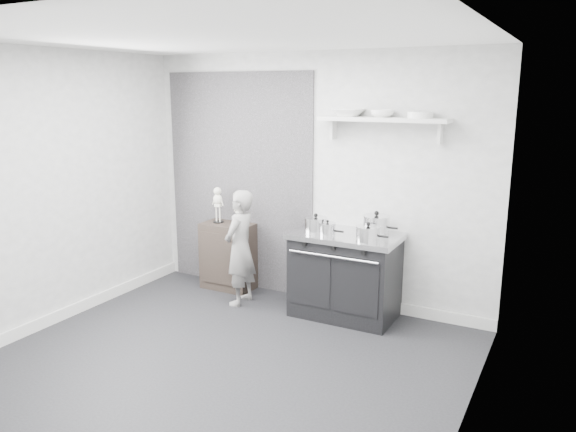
% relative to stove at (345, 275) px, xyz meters
% --- Properties ---
extents(ground, '(4.00, 4.00, 0.00)m').
position_rel_stove_xyz_m(ground, '(-0.52, -1.48, -0.44)').
color(ground, black).
rests_on(ground, ground).
extents(room_shell, '(4.02, 3.62, 2.71)m').
position_rel_stove_xyz_m(room_shell, '(-0.61, -1.33, 1.19)').
color(room_shell, '#A1A19F').
rests_on(room_shell, ground).
extents(wall_shelf, '(1.30, 0.26, 0.24)m').
position_rel_stove_xyz_m(wall_shelf, '(0.28, 0.20, 1.56)').
color(wall_shelf, silver).
rests_on(wall_shelf, room_shell).
extents(stove, '(1.10, 0.69, 0.88)m').
position_rel_stove_xyz_m(stove, '(0.00, 0.00, 0.00)').
color(stove, black).
rests_on(stove, ground).
extents(side_cabinet, '(0.60, 0.35, 0.78)m').
position_rel_stove_xyz_m(side_cabinet, '(-1.53, 0.13, -0.05)').
color(side_cabinet, black).
rests_on(side_cabinet, ground).
extents(child, '(0.32, 0.47, 1.27)m').
position_rel_stove_xyz_m(child, '(-1.14, -0.21, 0.19)').
color(child, gray).
rests_on(child, ground).
extents(pot_front_left, '(0.32, 0.23, 0.20)m').
position_rel_stove_xyz_m(pot_front_left, '(-0.28, -0.12, 0.52)').
color(pot_front_left, silver).
rests_on(pot_front_left, stove).
extents(pot_back_right, '(0.36, 0.27, 0.25)m').
position_rel_stove_xyz_m(pot_back_right, '(0.29, 0.08, 0.54)').
color(pot_back_right, silver).
rests_on(pot_back_right, stove).
extents(pot_front_right, '(0.32, 0.24, 0.19)m').
position_rel_stove_xyz_m(pot_front_right, '(0.30, -0.19, 0.51)').
color(pot_front_right, silver).
rests_on(pot_front_right, stove).
extents(pot_front_center, '(0.25, 0.17, 0.16)m').
position_rel_stove_xyz_m(pot_front_center, '(-0.13, -0.17, 0.50)').
color(pot_front_center, silver).
rests_on(pot_front_center, stove).
extents(skeleton_full, '(0.13, 0.09, 0.48)m').
position_rel_stove_xyz_m(skeleton_full, '(-1.66, 0.13, 0.58)').
color(skeleton_full, beige).
rests_on(skeleton_full, side_cabinet).
extents(skeleton_torso, '(0.10, 0.06, 0.35)m').
position_rel_stove_xyz_m(skeleton_torso, '(-1.38, 0.13, 0.52)').
color(skeleton_torso, beige).
rests_on(skeleton_torso, side_cabinet).
extents(bowl_large, '(0.32, 0.32, 0.08)m').
position_rel_stove_xyz_m(bowl_large, '(-0.08, 0.19, 1.63)').
color(bowl_large, white).
rests_on(bowl_large, wall_shelf).
extents(bowl_small, '(0.23, 0.23, 0.07)m').
position_rel_stove_xyz_m(bowl_small, '(0.27, 0.19, 1.63)').
color(bowl_small, white).
rests_on(bowl_small, wall_shelf).
extents(plate_stack, '(0.25, 0.25, 0.06)m').
position_rel_stove_xyz_m(plate_stack, '(0.64, 0.19, 1.63)').
color(plate_stack, white).
rests_on(plate_stack, wall_shelf).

